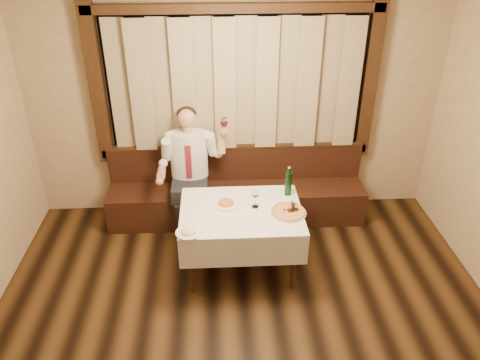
{
  "coord_description": "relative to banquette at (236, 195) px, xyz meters",
  "views": [
    {
      "loc": [
        -0.23,
        -2.36,
        3.45
      ],
      "look_at": [
        0.0,
        1.9,
        1.0
      ],
      "focal_mm": 35.0,
      "sensor_mm": 36.0,
      "label": 1
    }
  ],
  "objects": [
    {
      "name": "room",
      "position": [
        -0.0,
        -1.75,
        1.19
      ],
      "size": [
        5.01,
        6.01,
        2.81
      ],
      "color": "black",
      "rests_on": "ground"
    },
    {
      "name": "banquette",
      "position": [
        0.0,
        0.0,
        0.0
      ],
      "size": [
        3.2,
        0.61,
        0.94
      ],
      "color": "black",
      "rests_on": "ground"
    },
    {
      "name": "dining_table",
      "position": [
        0.0,
        -1.02,
        0.34
      ],
      "size": [
        1.27,
        0.97,
        0.76
      ],
      "color": "black",
      "rests_on": "ground"
    },
    {
      "name": "pizza",
      "position": [
        0.48,
        -1.11,
        0.46
      ],
      "size": [
        0.38,
        0.38,
        0.04
      ],
      "rotation": [
        0.0,
        0.0,
        -0.15
      ],
      "color": "white",
      "rests_on": "dining_table"
    },
    {
      "name": "pasta_red",
      "position": [
        -0.15,
        -0.91,
        0.48
      ],
      "size": [
        0.28,
        0.28,
        0.09
      ],
      "rotation": [
        0.0,
        0.0,
        0.06
      ],
      "color": "white",
      "rests_on": "dining_table"
    },
    {
      "name": "pasta_cream",
      "position": [
        -0.53,
        -1.4,
        0.48
      ],
      "size": [
        0.25,
        0.25,
        0.09
      ],
      "rotation": [
        0.0,
        0.0,
        -0.31
      ],
      "color": "white",
      "rests_on": "dining_table"
    },
    {
      "name": "green_bottle",
      "position": [
        0.53,
        -0.74,
        0.59
      ],
      "size": [
        0.07,
        0.07,
        0.34
      ],
      "rotation": [
        0.0,
        0.0,
        -0.34
      ],
      "color": "#0D4115",
      "rests_on": "dining_table"
    },
    {
      "name": "table_wine_glass",
      "position": [
        0.15,
        -0.98,
        0.6
      ],
      "size": [
        0.08,
        0.08,
        0.21
      ],
      "rotation": [
        0.0,
        0.0,
        -0.02
      ],
      "color": "white",
      "rests_on": "dining_table"
    },
    {
      "name": "cruet_caddy",
      "position": [
        0.53,
        -1.09,
        0.49
      ],
      "size": [
        0.12,
        0.08,
        0.12
      ],
      "rotation": [
        0.0,
        0.0,
        0.26
      ],
      "color": "black",
      "rests_on": "dining_table"
    },
    {
      "name": "seated_man",
      "position": [
        -0.57,
        -0.09,
        0.55
      ],
      "size": [
        0.85,
        0.63,
        1.5
      ],
      "color": "black",
      "rests_on": "ground"
    }
  ]
}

